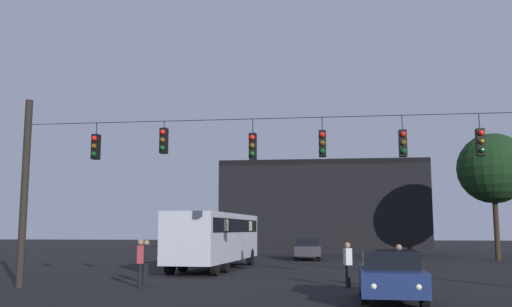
% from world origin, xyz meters
% --- Properties ---
extents(ground_plane, '(168.00, 168.00, 0.00)m').
position_xyz_m(ground_plane, '(0.00, 24.50, 0.00)').
color(ground_plane, black).
rests_on(ground_plane, ground).
extents(overhead_signal_span, '(20.34, 0.44, 7.15)m').
position_xyz_m(overhead_signal_span, '(-0.05, 11.73, 4.18)').
color(overhead_signal_span, black).
rests_on(overhead_signal_span, ground).
extents(city_bus, '(3.22, 11.14, 3.00)m').
position_xyz_m(city_bus, '(-4.67, 22.18, 1.87)').
color(city_bus, '#B7BCC6').
rests_on(city_bus, ground).
extents(car_near_right, '(1.96, 4.39, 1.52)m').
position_xyz_m(car_near_right, '(3.27, 9.21, 0.80)').
color(car_near_right, navy).
rests_on(car_near_right, ground).
extents(car_far_left, '(2.03, 4.41, 1.52)m').
position_xyz_m(car_far_left, '(-0.09, 32.59, 0.80)').
color(car_far_left, '#2D2D33').
rests_on(car_far_left, ground).
extents(pedestrian_crossing_left, '(0.32, 0.41, 1.68)m').
position_xyz_m(pedestrian_crossing_left, '(2.15, 13.33, 0.95)').
color(pedestrian_crossing_left, black).
rests_on(pedestrian_crossing_left, ground).
extents(pedestrian_crossing_center, '(0.31, 0.40, 1.73)m').
position_xyz_m(pedestrian_crossing_center, '(-5.84, 13.80, 0.99)').
color(pedestrian_crossing_center, black).
rests_on(pedestrian_crossing_center, ground).
extents(pedestrian_crossing_right, '(0.28, 0.39, 1.62)m').
position_xyz_m(pedestrian_crossing_right, '(3.94, 12.46, 0.91)').
color(pedestrian_crossing_right, black).
rests_on(pedestrian_crossing_right, ground).
extents(pedestrian_near_bus, '(0.34, 0.42, 1.79)m').
position_xyz_m(pedestrian_near_bus, '(-5.57, 12.30, 1.02)').
color(pedestrian_near_bus, black).
rests_on(pedestrian_near_bus, ground).
extents(corner_building, '(18.73, 9.41, 8.39)m').
position_xyz_m(corner_building, '(1.03, 46.33, 4.20)').
color(corner_building, black).
rests_on(corner_building, ground).
extents(tree_left_silhouette, '(5.07, 5.07, 9.08)m').
position_xyz_m(tree_left_silhouette, '(13.36, 33.86, 6.52)').
color(tree_left_silhouette, '#2D2116').
rests_on(tree_left_silhouette, ground).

